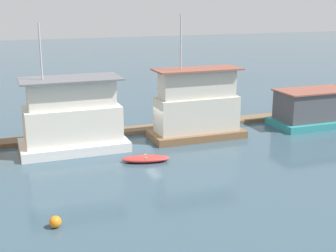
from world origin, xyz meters
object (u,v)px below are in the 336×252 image
at_px(mooring_post_near_right, 218,119).
at_px(houseboat_brown, 197,108).
at_px(dinghy_red, 146,159).
at_px(buoy_orange, 55,222).
at_px(houseboat_white, 72,119).
at_px(houseboat_teal, 313,109).

bearing_deg(mooring_post_near_right, houseboat_brown, -143.87).
height_order(dinghy_red, buoy_orange, buoy_orange).
relative_size(houseboat_white, buoy_orange, 15.46).
bearing_deg(dinghy_red, mooring_post_near_right, 36.43).
xyz_separation_m(houseboat_brown, houseboat_teal, (10.68, -0.13, -0.90)).
distance_m(dinghy_red, mooring_post_near_right, 10.33).
relative_size(houseboat_brown, dinghy_red, 2.80).
bearing_deg(houseboat_white, houseboat_brown, -1.59).
bearing_deg(buoy_orange, houseboat_teal, 26.11).
height_order(houseboat_teal, buoy_orange, houseboat_teal).
bearing_deg(mooring_post_near_right, houseboat_teal, -15.88).
bearing_deg(houseboat_teal, dinghy_red, -166.38).
distance_m(houseboat_white, houseboat_brown, 9.46).
xyz_separation_m(houseboat_teal, buoy_orange, (-22.94, -11.24, -1.17)).
bearing_deg(houseboat_white, houseboat_teal, -1.12).
xyz_separation_m(dinghy_red, mooring_post_near_right, (8.30, 6.13, 0.55)).
xyz_separation_m(dinghy_red, buoy_orange, (-6.82, -7.34, 0.08)).
bearing_deg(houseboat_white, mooring_post_near_right, 8.44).
height_order(mooring_post_near_right, buoy_orange, mooring_post_near_right).
bearing_deg(houseboat_brown, houseboat_teal, -0.71).
xyz_separation_m(houseboat_white, dinghy_red, (4.02, -4.30, -2.07)).
distance_m(houseboat_white, dinghy_red, 6.24).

